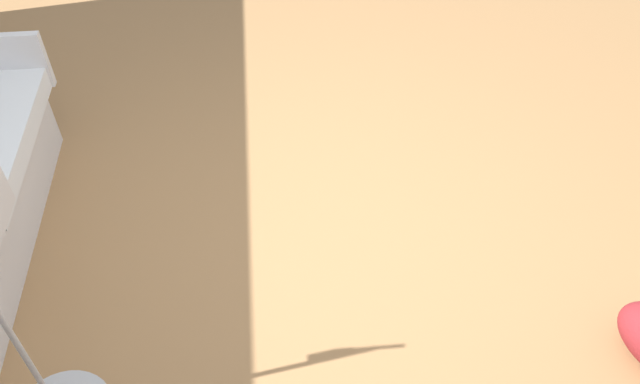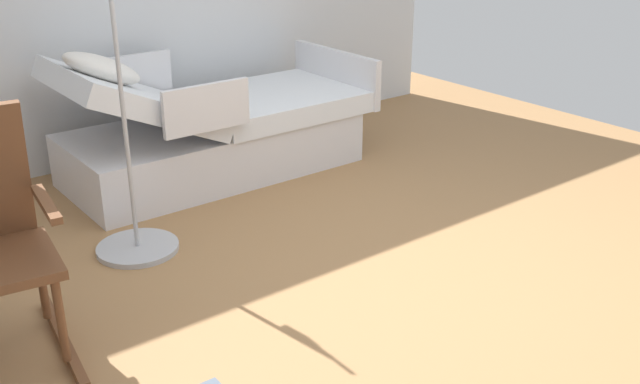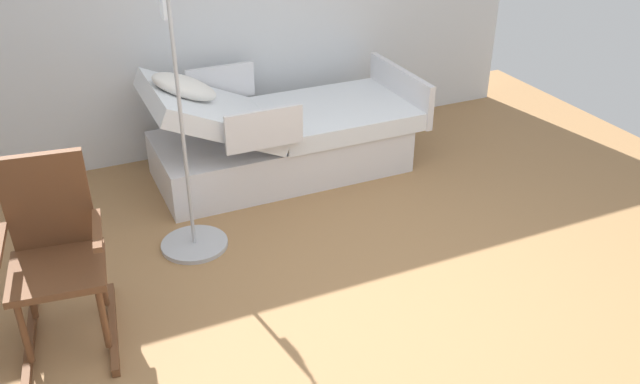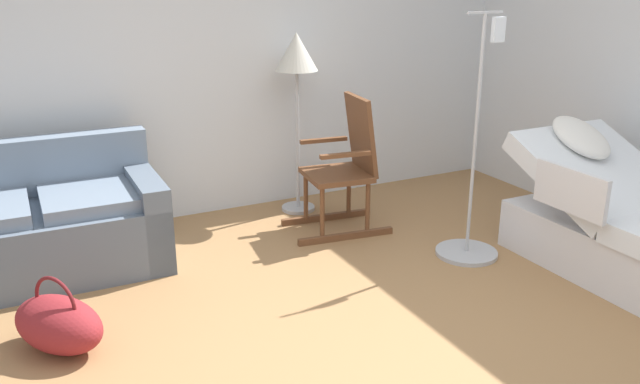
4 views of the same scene
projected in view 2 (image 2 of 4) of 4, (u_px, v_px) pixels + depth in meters
name	position (u px, v px, depth m)	size (l,w,h in m)	color
ground_plane	(397.00, 290.00, 3.59)	(6.49, 6.49, 0.00)	#9E7247
hospital_bed	(212.00, 131.00, 4.94)	(1.05, 2.09, 0.99)	silver
iv_pole	(133.00, 208.00, 3.88)	(0.44, 0.44, 1.69)	#B2B5BA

